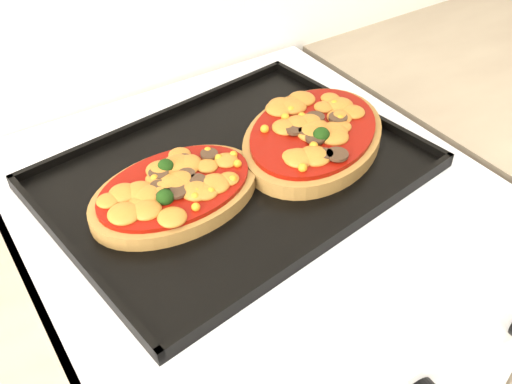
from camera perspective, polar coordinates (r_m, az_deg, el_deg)
stove at (r=1.11m, az=-0.56°, el=-17.62°), size 0.60×0.60×0.91m
control_panel at (r=0.65m, az=15.19°, el=-17.92°), size 0.60×0.02×0.09m
baking_tray at (r=0.76m, az=-2.08°, el=2.14°), size 0.52×0.41×0.02m
pizza_left at (r=0.72m, az=-8.08°, el=0.26°), size 0.24×0.17×0.03m
pizza_right at (r=0.81m, az=5.76°, el=5.76°), size 0.31×0.28×0.04m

